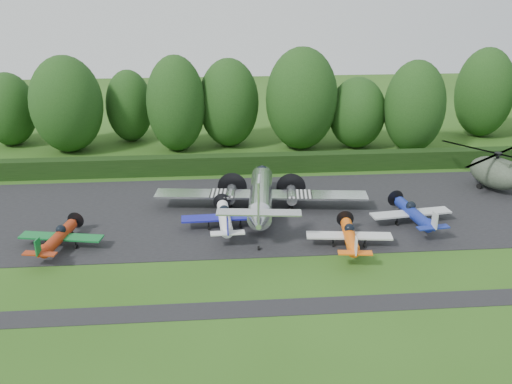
{
  "coord_description": "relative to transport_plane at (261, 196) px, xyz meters",
  "views": [
    {
      "loc": [
        -5.59,
        -38.11,
        21.08
      ],
      "look_at": [
        -1.73,
        8.67,
        2.5
      ],
      "focal_mm": 40.0,
      "sensor_mm": 36.0,
      "label": 1
    }
  ],
  "objects": [
    {
      "name": "tree_6",
      "position": [
        -8.42,
        20.33,
        4.04
      ],
      "size": [
        7.08,
        7.08,
        11.62
      ],
      "color": "black",
      "rests_on": "ground"
    },
    {
      "name": "tree_8",
      "position": [
        -2.05,
        21.76,
        3.71
      ],
      "size": [
        7.43,
        7.43,
        10.94
      ],
      "color": "black",
      "rests_on": "ground"
    },
    {
      "name": "tree_1",
      "position": [
        -29.39,
        24.36,
        2.82
      ],
      "size": [
        6.72,
        6.72,
        9.17
      ],
      "color": "black",
      "rests_on": "ground"
    },
    {
      "name": "hedgerow",
      "position": [
        1.2,
        11.5,
        -1.75
      ],
      "size": [
        90.0,
        1.6,
        2.0
      ],
      "primitive_type": "cube",
      "color": "black",
      "rests_on": "ground"
    },
    {
      "name": "tree_0",
      "position": [
        -14.63,
        25.0,
        2.82
      ],
      "size": [
        5.86,
        5.86,
        9.18
      ],
      "color": "black",
      "rests_on": "ground"
    },
    {
      "name": "apron",
      "position": [
        1.2,
        0.5,
        -1.75
      ],
      "size": [
        70.0,
        18.0,
        0.01
      ],
      "primitive_type": "cube",
      "color": "black",
      "rests_on": "ground"
    },
    {
      "name": "tree_9",
      "position": [
        20.0,
        17.54,
        3.79
      ],
      "size": [
        7.27,
        7.27,
        11.1
      ],
      "color": "black",
      "rests_on": "ground"
    },
    {
      "name": "taxiway_verge",
      "position": [
        1.2,
        -15.5,
        -1.75
      ],
      "size": [
        70.0,
        2.0,
        0.0
      ],
      "primitive_type": "cube",
      "color": "black",
      "rests_on": "ground"
    },
    {
      "name": "tree_2",
      "position": [
        31.41,
        23.56,
        4.06
      ],
      "size": [
        7.5,
        7.5,
        11.65
      ],
      "color": "black",
      "rests_on": "ground"
    },
    {
      "name": "tree_7",
      "position": [
        13.66,
        19.86,
        2.61
      ],
      "size": [
        6.97,
        6.97,
        8.75
      ],
      "color": "black",
      "rests_on": "ground"
    },
    {
      "name": "tree_5",
      "position": [
        -21.45,
        21.08,
        4.05
      ],
      "size": [
        8.59,
        8.59,
        11.61
      ],
      "color": "black",
      "rests_on": "ground"
    },
    {
      "name": "light_plane_orange",
      "position": [
        6.43,
        -7.46,
        -0.66
      ],
      "size": [
        6.84,
        7.2,
        2.63
      ],
      "rotation": [
        0.0,
        0.0,
        0.12
      ],
      "color": "#F7610E",
      "rests_on": "ground"
    },
    {
      "name": "tree_4",
      "position": [
        6.72,
        19.93,
        4.46
      ],
      "size": [
        8.72,
        8.72,
        12.44
      ],
      "color": "black",
      "rests_on": "ground"
    },
    {
      "name": "ground",
      "position": [
        1.2,
        -9.5,
        -1.75
      ],
      "size": [
        160.0,
        160.0,
        0.0
      ],
      "primitive_type": "plane",
      "color": "#2A5016",
      "rests_on": "ground"
    },
    {
      "name": "light_plane_white",
      "position": [
        -3.41,
        -3.22,
        -0.58
      ],
      "size": [
        7.35,
        7.73,
        2.82
      ],
      "rotation": [
        0.0,
        0.0,
        -0.04
      ],
      "color": "white",
      "rests_on": "ground"
    },
    {
      "name": "light_plane_red",
      "position": [
        -16.7,
        -5.72,
        -0.68
      ],
      "size": [
        6.71,
        7.06,
        2.58
      ],
      "rotation": [
        0.0,
        0.0,
        0.19
      ],
      "color": "#9A2A0E",
      "rests_on": "ground"
    },
    {
      "name": "light_plane_blue",
      "position": [
        12.98,
        -3.59,
        -0.6
      ],
      "size": [
        7.21,
        7.58,
        2.77
      ],
      "rotation": [
        0.0,
        0.0,
        -0.13
      ],
      "color": "navy",
      "rests_on": "ground"
    },
    {
      "name": "transport_plane",
      "position": [
        0.0,
        0.0,
        0.0
      ],
      "size": [
        19.61,
        15.03,
        6.28
      ],
      "rotation": [
        0.0,
        0.0,
        0.11
      ],
      "color": "silver",
      "rests_on": "ground"
    },
    {
      "name": "helicopter",
      "position": [
        23.95,
        3.96,
        0.38
      ],
      "size": [
        12.34,
        14.44,
        3.97
      ],
      "rotation": [
        0.0,
        0.0,
        -0.39
      ],
      "color": "#374132",
      "rests_on": "ground"
    }
  ]
}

